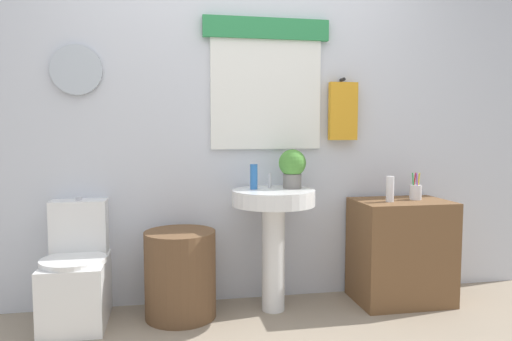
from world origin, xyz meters
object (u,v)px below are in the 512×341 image
at_px(toilet, 77,276).
at_px(lotion_bottle, 390,189).
at_px(toothbrush_cup, 416,192).
at_px(laundry_hamper, 180,274).
at_px(potted_plant, 292,166).
at_px(soap_bottle, 254,177).
at_px(wooden_cabinet, 401,251).
at_px(pedestal_sink, 273,219).

distance_m(toilet, lotion_bottle, 2.07).
bearing_deg(toothbrush_cup, laundry_hamper, -179.29).
xyz_separation_m(toilet, toothbrush_cup, (2.23, -0.01, 0.47)).
distance_m(potted_plant, lotion_bottle, 0.67).
xyz_separation_m(soap_bottle, potted_plant, (0.26, 0.01, 0.06)).
relative_size(wooden_cabinet, lotion_bottle, 4.10).
xyz_separation_m(toilet, laundry_hamper, (0.62, -0.03, -0.01)).
height_order(laundry_hamper, wooden_cabinet, wooden_cabinet).
height_order(laundry_hamper, pedestal_sink, pedestal_sink).
height_order(soap_bottle, lotion_bottle, soap_bottle).
height_order(lotion_bottle, toothbrush_cup, toothbrush_cup).
bearing_deg(potted_plant, toothbrush_cup, -2.64).
xyz_separation_m(laundry_hamper, wooden_cabinet, (1.50, 0.00, 0.08)).
bearing_deg(toothbrush_cup, lotion_bottle, -164.75).
relative_size(toilet, laundry_hamper, 1.38).
distance_m(soap_bottle, toothbrush_cup, 1.13).
relative_size(laundry_hamper, potted_plant, 2.13).
xyz_separation_m(laundry_hamper, pedestal_sink, (0.60, 0.00, 0.33)).
xyz_separation_m(toilet, lotion_bottle, (2.01, -0.07, 0.50)).
relative_size(laundry_hamper, toothbrush_cup, 2.96).
height_order(pedestal_sink, wooden_cabinet, pedestal_sink).
bearing_deg(toothbrush_cup, potted_plant, 177.36).
relative_size(pedestal_sink, toothbrush_cup, 4.30).
bearing_deg(wooden_cabinet, potted_plant, 175.47).
distance_m(toilet, soap_bottle, 1.25).
height_order(laundry_hamper, toothbrush_cup, toothbrush_cup).
distance_m(potted_plant, toothbrush_cup, 0.89).
bearing_deg(potted_plant, pedestal_sink, -156.80).
distance_m(laundry_hamper, lotion_bottle, 1.48).
height_order(toilet, wooden_cabinet, toilet).
distance_m(wooden_cabinet, potted_plant, 0.96).
distance_m(pedestal_sink, soap_bottle, 0.30).
xyz_separation_m(wooden_cabinet, toothbrush_cup, (0.11, 0.02, 0.41)).
bearing_deg(toilet, soap_bottle, 0.80).
height_order(wooden_cabinet, lotion_bottle, lotion_bottle).
bearing_deg(potted_plant, lotion_bottle, -8.78).
distance_m(toilet, pedestal_sink, 1.27).
bearing_deg(toilet, potted_plant, 1.07).
height_order(toilet, pedestal_sink, pedestal_sink).
bearing_deg(laundry_hamper, potted_plant, 4.64).
bearing_deg(potted_plant, toilet, -178.93).
relative_size(toilet, soap_bottle, 4.65).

